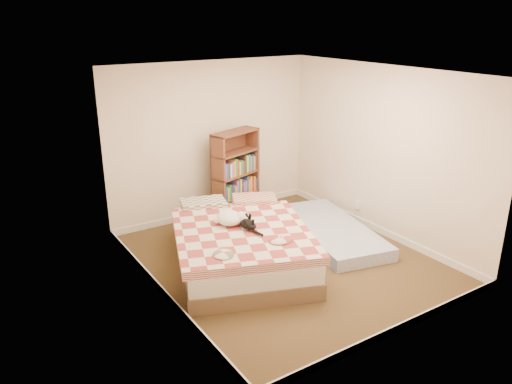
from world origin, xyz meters
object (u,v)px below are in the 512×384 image
black_cat (246,223)px  white_dog (230,218)px  bookshelf (235,185)px  floor_mattress (330,231)px  bed (239,243)px

black_cat → white_dog: size_ratio=1.54×
bookshelf → white_dog: 1.65m
bookshelf → floor_mattress: (0.77, -1.49, -0.44)m
floor_mattress → black_cat: 1.61m
bookshelf → black_cat: size_ratio=2.43×
bed → bookshelf: (0.80, 1.44, 0.26)m
bed → black_cat: (0.04, -0.13, 0.33)m
bookshelf → floor_mattress: size_ratio=0.69×
bed → floor_mattress: bearing=18.7°
white_dog → bookshelf: bearing=55.2°
black_cat → bed: bearing=128.2°
black_cat → bookshelf: bearing=85.9°
bed → white_dog: bearing=166.6°
bed → bookshelf: 1.67m
bookshelf → bed: bearing=-136.8°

